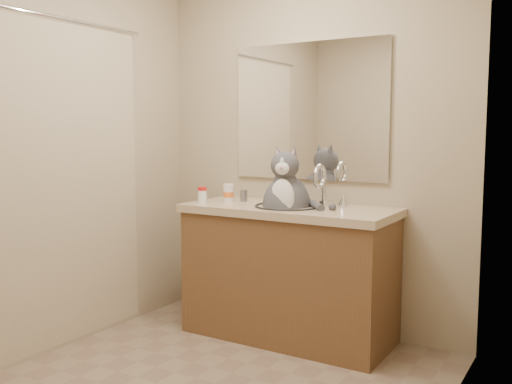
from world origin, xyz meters
TOP-DOWN VIEW (x-y plane):
  - room at (0.00, 0.00)m, footprint 2.22×2.52m
  - vanity at (0.00, 0.96)m, footprint 1.34×0.59m
  - mirror at (0.00, 1.24)m, footprint 1.10×0.02m
  - shower_curtain at (-1.05, 0.10)m, footprint 0.02×1.30m
  - cat at (-0.01, 0.95)m, footprint 0.49×0.39m
  - pill_bottle_redcap at (-0.58, 0.84)m, footprint 0.08×0.08m
  - pill_bottle_orange at (-0.46, 0.96)m, footprint 0.09×0.09m
  - grey_canister at (-0.38, 1.03)m, footprint 0.06×0.06m

SIDE VIEW (x-z plane):
  - vanity at x=0.00m, z-range -0.12..1.00m
  - cat at x=-0.01m, z-range 0.58..1.18m
  - grey_canister at x=-0.38m, z-range 0.85..0.93m
  - pill_bottle_redcap at x=-0.58m, z-range 0.85..0.95m
  - pill_bottle_orange at x=-0.46m, z-range 0.85..0.97m
  - shower_curtain at x=-1.05m, z-range 0.06..2.00m
  - room at x=0.00m, z-range -0.01..2.41m
  - mirror at x=0.00m, z-range 1.00..1.90m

